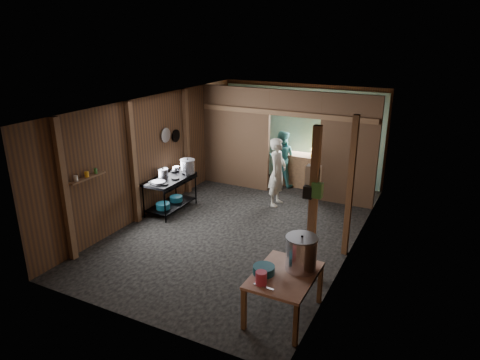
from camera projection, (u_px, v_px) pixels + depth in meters
The scene contains 42 objects.
floor at pixel (244, 226), 9.14m from camera, with size 4.50×7.00×0.00m, color black.
ceiling at pixel (245, 103), 8.27m from camera, with size 4.50×7.00×0.00m, color black.
wall_back at pixel (302, 133), 11.65m from camera, with size 4.50×0.00×2.60m, color brown.
wall_front at pixel (129, 239), 5.76m from camera, with size 4.50×0.00×2.60m, color brown.
wall_left at pixel (154, 154), 9.66m from camera, with size 0.00×7.00×2.60m, color brown.
wall_right at pixel (357, 185), 7.75m from camera, with size 0.00×7.00×2.60m, color brown.
partition_left at pixel (236, 138), 11.12m from camera, with size 1.85×0.10×2.60m, color brown.
partition_right at pixel (348, 151), 9.89m from camera, with size 1.35×0.10×2.60m, color brown.
partition_header at pixel (295, 103), 10.12m from camera, with size 1.30×0.10×0.60m, color brown.
turquoise_panel at pixel (301, 135), 11.62m from camera, with size 4.40×0.06×2.50m, color #86B6AE.
back_counter at pixel (304, 170), 11.35m from camera, with size 1.20×0.50×0.85m, color brown.
wall_clock at pixel (311, 112), 11.26m from camera, with size 0.20×0.20×0.03m, color silver.
post_left_a at pixel (65, 191), 7.44m from camera, with size 0.10×0.12×2.60m, color brown.
post_left_b at pixel (133, 164), 8.96m from camera, with size 0.10×0.12×2.60m, color brown.
post_left_c at pixel (187, 142), 10.64m from camera, with size 0.10×0.12×2.60m, color brown.
post_right at pixel (350, 188), 7.61m from camera, with size 0.10×0.12×2.60m, color brown.
post_free at pixel (313, 206), 6.82m from camera, with size 0.12×0.12×2.60m, color brown.
cross_beam at pixel (284, 113), 10.27m from camera, with size 4.40×0.12×0.12m, color brown.
pan_lid_big at pixel (166, 135), 9.86m from camera, with size 0.34×0.34×0.03m, color gray.
pan_lid_small at pixel (176, 136), 10.23m from camera, with size 0.30×0.30×0.03m, color black.
wall_shelf at pixel (87, 178), 7.82m from camera, with size 0.14×0.80×0.03m, color brown.
jar_white at pixel (76, 178), 7.58m from camera, with size 0.07×0.07×0.10m, color silver.
jar_yellow at pixel (87, 174), 7.79m from camera, with size 0.08×0.08×0.10m, color yellow.
jar_green at pixel (96, 171), 7.98m from camera, with size 0.06×0.06×0.10m, color #387F35.
bag_white at pixel (313, 175), 6.75m from camera, with size 0.22×0.15×0.32m, color silver.
bag_green at pixel (317, 190), 6.64m from camera, with size 0.16×0.12×0.24m, color #387F35.
bag_black at pixel (308, 192), 6.70m from camera, with size 0.14×0.10×0.20m, color black.
gas_range at pixel (171, 194), 9.82m from camera, with size 0.68×1.33×0.79m, color black, non-canonical shape.
prep_table at pixel (284, 295), 6.20m from camera, with size 0.84×1.15×0.68m, color tan, non-canonical shape.
stove_pot_large at pixel (188, 167), 9.98m from camera, with size 0.34×0.34×0.34m, color silver, non-canonical shape.
stove_pot_med at pixel (163, 173), 9.73m from camera, with size 0.24×0.24×0.21m, color silver, non-canonical shape.
stove_saucepan at pixel (176, 169), 10.16m from camera, with size 0.17×0.17×0.11m, color silver.
frying_pan at pixel (158, 182), 9.33m from camera, with size 0.30×0.52×0.07m, color gray, non-canonical shape.
blue_tub_front at pixel (163, 206), 9.62m from camera, with size 0.31×0.31×0.13m, color #124C5F.
blue_tub_back at pixel (176, 199), 10.05m from camera, with size 0.30×0.30×0.12m, color #124C5F.
stock_pot at pixel (301, 254), 6.12m from camera, with size 0.46×0.46×0.54m, color silver, non-canonical shape.
wash_basin at pixel (264, 270), 6.08m from camera, with size 0.31×0.31×0.12m, color #124C5F.
pink_bucket at pixel (261, 278), 5.82m from camera, with size 0.16×0.16×0.19m, color #D83657.
knife at pixel (264, 287), 5.78m from camera, with size 0.30×0.04×0.01m, color silver.
yellow_tub at pixel (318, 153), 11.02m from camera, with size 0.39×0.39×0.22m, color yellow.
cook at pixel (277, 172), 10.00m from camera, with size 0.59×0.39×1.61m, color beige.
worker_back at pixel (281, 159), 11.27m from camera, with size 0.72×0.56×1.48m, color teal.
Camera 1 is at (3.65, -7.45, 3.95)m, focal length 32.31 mm.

